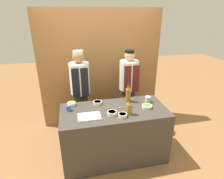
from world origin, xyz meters
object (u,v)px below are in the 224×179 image
object	(u,v)px
sauce_bowl_orange	(98,103)
bottle_amber	(128,95)
sauce_bowl_yellow	(71,104)
bottle_vinegar	(129,109)
sauce_bowl_purple	(123,115)
cutting_board	(89,117)
chef_left	(81,92)
sauce_bowl_green	(147,106)
cup_steel	(148,99)
wooden_spoon	(128,107)
cup_blue	(68,108)
sauce_bowl_red	(112,113)
chef_right	(128,89)

from	to	relation	value
sauce_bowl_orange	bottle_amber	world-z (taller)	bottle_amber
sauce_bowl_yellow	bottle_vinegar	bearing A→B (deg)	-29.66
sauce_bowl_purple	cutting_board	world-z (taller)	sauce_bowl_purple
chef_left	sauce_bowl_green	bearing A→B (deg)	-39.31
cup_steel	wooden_spoon	xyz separation A→B (m)	(-0.39, -0.11, -0.04)
cup_blue	sauce_bowl_yellow	bearing A→B (deg)	73.22
sauce_bowl_yellow	cutting_board	world-z (taller)	sauce_bowl_yellow
bottle_vinegar	wooden_spoon	world-z (taller)	bottle_vinegar
sauce_bowl_yellow	cup_steel	world-z (taller)	cup_steel
sauce_bowl_green	sauce_bowl_orange	size ratio (longest dim) A/B	1.10
wooden_spoon	sauce_bowl_red	bearing A→B (deg)	-150.82
sauce_bowl_red	sauce_bowl_orange	xyz separation A→B (m)	(-0.16, 0.39, -0.00)
cup_steel	chef_right	xyz separation A→B (m)	(-0.15, 0.63, -0.05)
cup_steel	cup_blue	size ratio (longest dim) A/B	1.17
sauce_bowl_red	chef_left	world-z (taller)	chef_left
sauce_bowl_green	sauce_bowl_red	world-z (taller)	sauce_bowl_red
wooden_spoon	chef_right	size ratio (longest dim) A/B	0.15
bottle_amber	chef_right	world-z (taller)	chef_right
cup_steel	wooden_spoon	bearing A→B (deg)	-163.59
sauce_bowl_yellow	bottle_amber	distance (m)	0.95
chef_right	wooden_spoon	bearing A→B (deg)	-107.82
chef_left	chef_right	world-z (taller)	chef_left
sauce_bowl_purple	wooden_spoon	world-z (taller)	sauce_bowl_purple
cutting_board	cup_steel	world-z (taller)	cup_steel
sauce_bowl_green	sauce_bowl_purple	distance (m)	0.49
sauce_bowl_yellow	sauce_bowl_orange	distance (m)	0.43
sauce_bowl_red	sauce_bowl_purple	distance (m)	0.17
sauce_bowl_yellow	cutting_board	size ratio (longest dim) A/B	0.40
sauce_bowl_green	cup_steel	bearing A→B (deg)	64.18
bottle_vinegar	cup_blue	size ratio (longest dim) A/B	2.73
sauce_bowl_green	cutting_board	size ratio (longest dim) A/B	0.48
sauce_bowl_yellow	cutting_board	xyz separation A→B (m)	(0.25, -0.43, -0.02)
sauce_bowl_yellow	bottle_vinegar	xyz separation A→B (m)	(0.84, -0.48, 0.06)
bottle_vinegar	cup_steel	world-z (taller)	bottle_vinegar
sauce_bowl_orange	bottle_amber	xyz separation A→B (m)	(0.52, -0.02, 0.10)
sauce_bowl_yellow	chef_right	xyz separation A→B (m)	(1.12, 0.48, -0.02)
cutting_board	sauce_bowl_yellow	bearing A→B (deg)	119.70
sauce_bowl_yellow	bottle_vinegar	distance (m)	0.97
sauce_bowl_yellow	chef_right	size ratio (longest dim) A/B	0.08
chef_left	cup_steel	bearing A→B (deg)	-29.85
wooden_spoon	chef_right	bearing A→B (deg)	72.18
cup_blue	wooden_spoon	distance (m)	0.94
sauce_bowl_green	wooden_spoon	distance (m)	0.30
bottle_amber	chef_right	xyz separation A→B (m)	(0.18, 0.54, -0.12)
bottle_amber	cutting_board	bearing A→B (deg)	-152.24
sauce_bowl_green	bottle_amber	xyz separation A→B (m)	(-0.23, 0.28, 0.10)
sauce_bowl_purple	sauce_bowl_orange	world-z (taller)	same
sauce_bowl_red	sauce_bowl_purple	bearing A→B (deg)	-32.87
sauce_bowl_purple	cup_steel	size ratio (longest dim) A/B	1.26
bottle_amber	sauce_bowl_green	bearing A→B (deg)	-50.63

